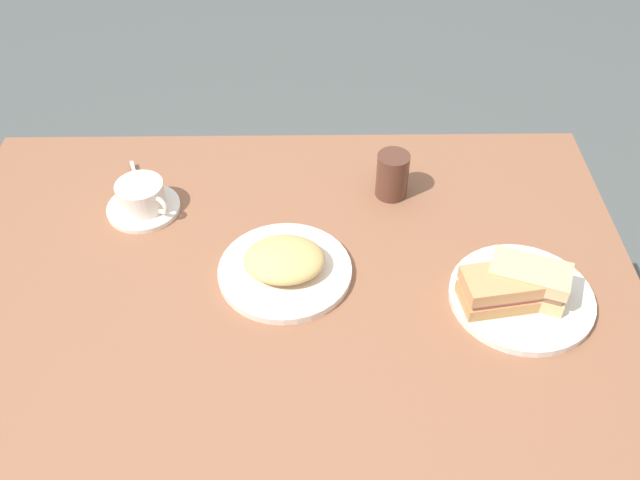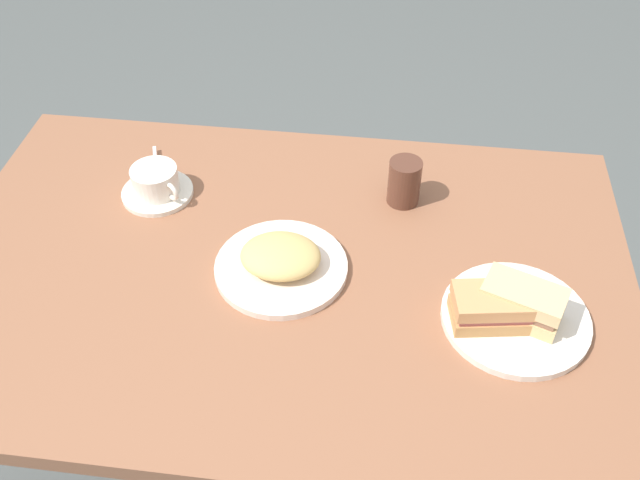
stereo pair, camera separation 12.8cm
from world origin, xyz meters
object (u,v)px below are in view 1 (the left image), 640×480
at_px(sandwich_plate, 521,297).
at_px(coffee_saucer, 144,208).
at_px(sandwich_front, 528,281).
at_px(spoon, 136,180).
at_px(coffee_cup, 141,195).
at_px(drinking_glass, 392,175).
at_px(dining_table, 287,298).
at_px(side_plate, 287,271).
at_px(sandwich_back, 501,289).

height_order(sandwich_plate, coffee_saucer, sandwich_plate).
xyz_separation_m(sandwich_front, spoon, (0.72, -0.32, -0.03)).
bearing_deg(spoon, coffee_saucer, 108.97).
relative_size(coffee_cup, drinking_glass, 1.13).
bearing_deg(sandwich_plate, sandwich_front, -158.80).
distance_m(dining_table, side_plate, 0.08).
bearing_deg(coffee_saucer, sandwich_back, 158.12).
bearing_deg(coffee_saucer, side_plate, 148.14).
height_order(coffee_saucer, spoon, spoon).
height_order(coffee_saucer, side_plate, side_plate).
bearing_deg(spoon, sandwich_plate, 155.80).
relative_size(coffee_saucer, coffee_cup, 1.34).
distance_m(side_plate, drinking_glass, 0.30).
bearing_deg(coffee_cup, coffee_saucer, -36.03).
relative_size(sandwich_plate, sandwich_front, 1.67).
distance_m(sandwich_plate, sandwich_front, 0.04).
distance_m(spoon, side_plate, 0.40).
height_order(spoon, side_plate, spoon).
xyz_separation_m(dining_table, side_plate, (-0.00, 0.01, 0.08)).
relative_size(sandwich_plate, sandwich_back, 1.77).
height_order(dining_table, sandwich_back, sandwich_back).
relative_size(sandwich_front, coffee_saucer, 1.04).
bearing_deg(sandwich_back, coffee_saucer, -21.88).
xyz_separation_m(dining_table, sandwich_plate, (-0.41, 0.07, 0.08)).
height_order(sandwich_front, coffee_saucer, sandwich_front).
xyz_separation_m(coffee_cup, spoon, (0.03, -0.08, -0.03)).
bearing_deg(drinking_glass, coffee_saucer, 5.09).
distance_m(dining_table, drinking_glass, 0.32).
xyz_separation_m(sandwich_plate, drinking_glass, (0.20, -0.29, 0.04)).
bearing_deg(sandwich_back, dining_table, -13.77).
distance_m(dining_table, sandwich_back, 0.39).
bearing_deg(spoon, sandwich_front, 156.03).
bearing_deg(dining_table, drinking_glass, -134.26).
height_order(sandwich_back, coffee_saucer, sandwich_back).
bearing_deg(sandwich_front, coffee_cup, -19.29).
bearing_deg(drinking_glass, coffee_cup, 5.20).
relative_size(coffee_saucer, side_plate, 0.60).
bearing_deg(side_plate, coffee_saucer, -31.86).
distance_m(sandwich_plate, spoon, 0.78).
bearing_deg(sandwich_front, drinking_glass, -54.59).
distance_m(coffee_cup, side_plate, 0.33).
xyz_separation_m(spoon, drinking_glass, (-0.51, 0.03, 0.03)).
height_order(sandwich_plate, drinking_glass, drinking_glass).
relative_size(sandwich_plate, drinking_glass, 2.63).
xyz_separation_m(coffee_saucer, side_plate, (-0.28, 0.18, 0.00)).
bearing_deg(sandwich_plate, sandwich_back, 17.60).
relative_size(spoon, side_plate, 0.41).
bearing_deg(spoon, side_plate, 140.80).
bearing_deg(drinking_glass, sandwich_plate, 124.72).
xyz_separation_m(sandwich_plate, spoon, (0.71, -0.32, 0.01)).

